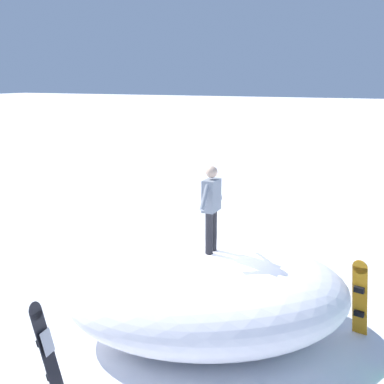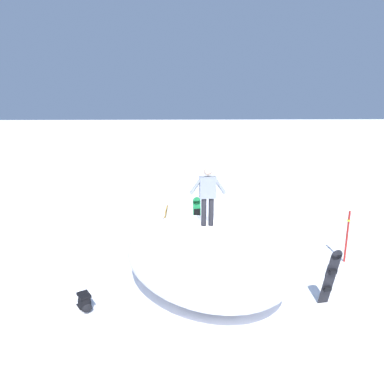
{
  "view_description": "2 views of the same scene",
  "coord_description": "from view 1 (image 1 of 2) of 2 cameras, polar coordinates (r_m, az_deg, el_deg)",
  "views": [
    {
      "loc": [
        -3.23,
        8.02,
        4.89
      ],
      "look_at": [
        0.73,
        -0.11,
        2.85
      ],
      "focal_mm": 47.49,
      "sensor_mm": 36.0,
      "label": 1
    },
    {
      "loc": [
        9.23,
        -1.08,
        4.92
      ],
      "look_at": [
        0.57,
        -0.59,
        2.74
      ],
      "focal_mm": 32.15,
      "sensor_mm": 36.0,
      "label": 2
    }
  ],
  "objects": [
    {
      "name": "snowboarder_standing",
      "position": [
        9.2,
        2.19,
        -1.33
      ],
      "size": [
        0.24,
        0.99,
        1.61
      ],
      "color": "black",
      "rests_on": "snow_mound"
    },
    {
      "name": "snow_mound",
      "position": [
        9.88,
        1.89,
        -11.29
      ],
      "size": [
        6.62,
        6.09,
        1.74
      ],
      "primitive_type": "ellipsoid",
      "rotation": [
        0.0,
        0.0,
        0.5
      ],
      "color": "white",
      "rests_on": "ground"
    },
    {
      "name": "ground",
      "position": [
        9.93,
        3.67,
        -16.78
      ],
      "size": [
        240.0,
        240.0,
        0.0
      ],
      "primitive_type": "plane",
      "color": "white"
    },
    {
      "name": "snowboard_tertiary_upright",
      "position": [
        8.31,
        -15.96,
        -16.9
      ],
      "size": [
        0.46,
        0.34,
        1.63
      ],
      "color": "black",
      "rests_on": "ground"
    },
    {
      "name": "snowboard_primary_upright",
      "position": [
        10.33,
        18.31,
        -11.1
      ],
      "size": [
        0.35,
        0.37,
        1.6
      ],
      "color": "orange",
      "rests_on": "ground"
    },
    {
      "name": "backpack_near",
      "position": [
        13.14,
        2.8,
        -8.01
      ],
      "size": [
        0.64,
        0.53,
        0.47
      ],
      "color": "black",
      "rests_on": "ground"
    }
  ]
}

